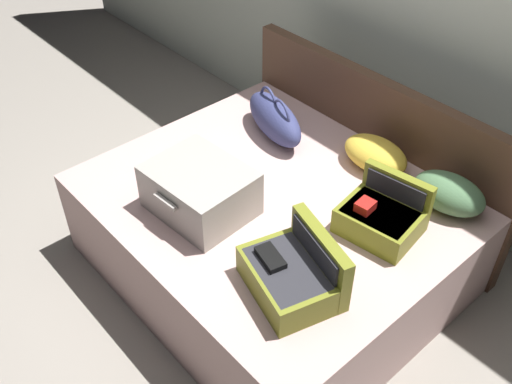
{
  "coord_description": "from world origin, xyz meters",
  "views": [
    {
      "loc": [
        1.7,
        -1.23,
        2.59
      ],
      "look_at": [
        0.0,
        0.28,
        0.66
      ],
      "focal_mm": 40.7,
      "sensor_mm": 36.0,
      "label": 1
    }
  ],
  "objects_px": {
    "pillow_center_head": "(375,154)",
    "duffel_bag": "(275,118)",
    "pillow_near_headboard": "(449,193)",
    "hard_case_small": "(382,216)",
    "hard_case_large": "(200,190)",
    "bed": "(272,234)",
    "hard_case_medium": "(292,274)"
  },
  "relations": [
    {
      "from": "bed",
      "to": "pillow_near_headboard",
      "type": "bearing_deg",
      "value": 43.35
    },
    {
      "from": "bed",
      "to": "pillow_near_headboard",
      "type": "relative_size",
      "value": 4.96
    },
    {
      "from": "hard_case_medium",
      "to": "pillow_center_head",
      "type": "xyz_separation_m",
      "value": [
        -0.34,
        0.98,
        -0.02
      ]
    },
    {
      "from": "bed",
      "to": "pillow_near_headboard",
      "type": "height_order",
      "value": "pillow_near_headboard"
    },
    {
      "from": "pillow_center_head",
      "to": "duffel_bag",
      "type": "bearing_deg",
      "value": -160.96
    },
    {
      "from": "bed",
      "to": "pillow_center_head",
      "type": "height_order",
      "value": "pillow_center_head"
    },
    {
      "from": "hard_case_small",
      "to": "pillow_center_head",
      "type": "height_order",
      "value": "hard_case_small"
    },
    {
      "from": "pillow_near_headboard",
      "to": "hard_case_small",
      "type": "bearing_deg",
      "value": -106.88
    },
    {
      "from": "hard_case_medium",
      "to": "pillow_center_head",
      "type": "bearing_deg",
      "value": 124.8
    },
    {
      "from": "hard_case_medium",
      "to": "hard_case_small",
      "type": "relative_size",
      "value": 1.23
    },
    {
      "from": "hard_case_medium",
      "to": "hard_case_small",
      "type": "height_order",
      "value": "hard_case_medium"
    },
    {
      "from": "hard_case_large",
      "to": "hard_case_small",
      "type": "relative_size",
      "value": 1.28
    },
    {
      "from": "hard_case_small",
      "to": "pillow_near_headboard",
      "type": "relative_size",
      "value": 1.09
    },
    {
      "from": "hard_case_small",
      "to": "pillow_center_head",
      "type": "bearing_deg",
      "value": 123.8
    },
    {
      "from": "pillow_center_head",
      "to": "hard_case_large",
      "type": "bearing_deg",
      "value": -110.54
    },
    {
      "from": "hard_case_large",
      "to": "pillow_near_headboard",
      "type": "height_order",
      "value": "hard_case_large"
    },
    {
      "from": "hard_case_large",
      "to": "pillow_near_headboard",
      "type": "relative_size",
      "value": 1.4
    },
    {
      "from": "bed",
      "to": "hard_case_small",
      "type": "bearing_deg",
      "value": 22.82
    },
    {
      "from": "bed",
      "to": "hard_case_large",
      "type": "xyz_separation_m",
      "value": [
        -0.18,
        -0.35,
        0.41
      ]
    },
    {
      "from": "bed",
      "to": "hard_case_medium",
      "type": "relative_size",
      "value": 3.71
    },
    {
      "from": "hard_case_medium",
      "to": "bed",
      "type": "bearing_deg",
      "value": 160.5
    },
    {
      "from": "hard_case_small",
      "to": "duffel_bag",
      "type": "relative_size",
      "value": 0.71
    },
    {
      "from": "hard_case_large",
      "to": "pillow_near_headboard",
      "type": "distance_m",
      "value": 1.28
    },
    {
      "from": "hard_case_large",
      "to": "hard_case_small",
      "type": "height_order",
      "value": "hard_case_small"
    },
    {
      "from": "hard_case_medium",
      "to": "hard_case_large",
      "type": "bearing_deg",
      "value": -166.34
    },
    {
      "from": "hard_case_small",
      "to": "pillow_center_head",
      "type": "distance_m",
      "value": 0.53
    },
    {
      "from": "hard_case_large",
      "to": "pillow_near_headboard",
      "type": "xyz_separation_m",
      "value": [
        0.84,
        0.97,
        -0.03
      ]
    },
    {
      "from": "pillow_near_headboard",
      "to": "bed",
      "type": "bearing_deg",
      "value": -136.65
    },
    {
      "from": "pillow_near_headboard",
      "to": "duffel_bag",
      "type": "bearing_deg",
      "value": -168.6
    },
    {
      "from": "hard_case_small",
      "to": "bed",
      "type": "bearing_deg",
      "value": -165.98
    },
    {
      "from": "hard_case_medium",
      "to": "pillow_near_headboard",
      "type": "bearing_deg",
      "value": 97.95
    },
    {
      "from": "hard_case_large",
      "to": "duffel_bag",
      "type": "height_order",
      "value": "duffel_bag"
    }
  ]
}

